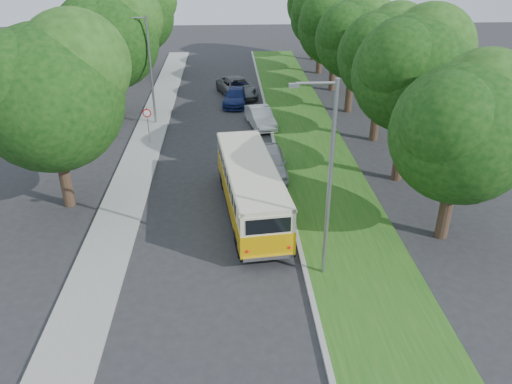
{
  "coord_description": "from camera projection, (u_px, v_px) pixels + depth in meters",
  "views": [
    {
      "loc": [
        0.64,
        -18.7,
        12.26
      ],
      "look_at": [
        1.85,
        1.98,
        1.5
      ],
      "focal_mm": 35.0,
      "sensor_mm": 36.0,
      "label": 1
    }
  ],
  "objects": [
    {
      "name": "warning_sign",
      "position": [
        148.0,
        120.0,
        31.77
      ],
      "size": [
        0.56,
        0.1,
        2.5
      ],
      "color": "gray",
      "rests_on": "ground"
    },
    {
      "name": "lamppost_far",
      "position": [
        149.0,
        67.0,
        34.22
      ],
      "size": [
        1.71,
        0.16,
        7.5
      ],
      "color": "gray",
      "rests_on": "ground"
    },
    {
      "name": "ground",
      "position": [
        217.0,
        243.0,
        22.18
      ],
      "size": [
        120.0,
        120.0,
        0.0
      ],
      "primitive_type": "plane",
      "color": "#28282A",
      "rests_on": "ground"
    },
    {
      "name": "car_white",
      "position": [
        260.0,
        117.0,
        35.35
      ],
      "size": [
        2.17,
        4.34,
        1.37
      ],
      "primitive_type": "imported",
      "rotation": [
        0.0,
        0.0,
        0.18
      ],
      "color": "silver",
      "rests_on": "ground"
    },
    {
      "name": "car_grey",
      "position": [
        237.0,
        87.0,
        42.0
      ],
      "size": [
        3.9,
        5.89,
        1.5
      ],
      "primitive_type": "imported",
      "rotation": [
        0.0,
        0.0,
        0.28
      ],
      "color": "#505357",
      "rests_on": "ground"
    },
    {
      "name": "treeline",
      "position": [
        261.0,
        33.0,
        35.56
      ],
      "size": [
        24.27,
        41.91,
        9.46
      ],
      "color": "#332319",
      "rests_on": "ground"
    },
    {
      "name": "car_silver",
      "position": [
        270.0,
        162.0,
        28.21
      ],
      "size": [
        1.82,
        4.47,
        1.52
      ],
      "primitive_type": "imported",
      "rotation": [
        0.0,
        0.0,
        -0.01
      ],
      "color": "#B8B9BD",
      "rests_on": "ground"
    },
    {
      "name": "sidewalk",
      "position": [
        127.0,
        193.0,
        26.34
      ],
      "size": [
        2.2,
        70.0,
        0.12
      ],
      "primitive_type": "cube",
      "color": "gray",
      "rests_on": "ground"
    },
    {
      "name": "grass_verge",
      "position": [
        329.0,
        188.0,
        26.89
      ],
      "size": [
        4.5,
        70.0,
        0.13
      ],
      "primitive_type": "cube",
      "color": "#205516",
      "rests_on": "ground"
    },
    {
      "name": "curb",
      "position": [
        285.0,
        189.0,
        26.76
      ],
      "size": [
        0.2,
        70.0,
        0.15
      ],
      "primitive_type": "cube",
      "color": "gray",
      "rests_on": "ground"
    },
    {
      "name": "vintage_bus",
      "position": [
        251.0,
        190.0,
        23.85
      ],
      "size": [
        3.33,
        9.39,
        2.73
      ],
      "primitive_type": null,
      "rotation": [
        0.0,
        0.0,
        0.11
      ],
      "color": "#DCA106",
      "rests_on": "ground"
    },
    {
      "name": "lamppost_near",
      "position": [
        328.0,
        177.0,
        18.17
      ],
      "size": [
        1.71,
        0.16,
        8.0
      ],
      "color": "gray",
      "rests_on": "ground"
    },
    {
      "name": "car_blue",
      "position": [
        236.0,
        97.0,
        39.97
      ],
      "size": [
        2.31,
        4.56,
        1.27
      ],
      "primitive_type": "imported",
      "rotation": [
        0.0,
        0.0,
        -0.12
      ],
      "color": "navy",
      "rests_on": "ground"
    }
  ]
}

